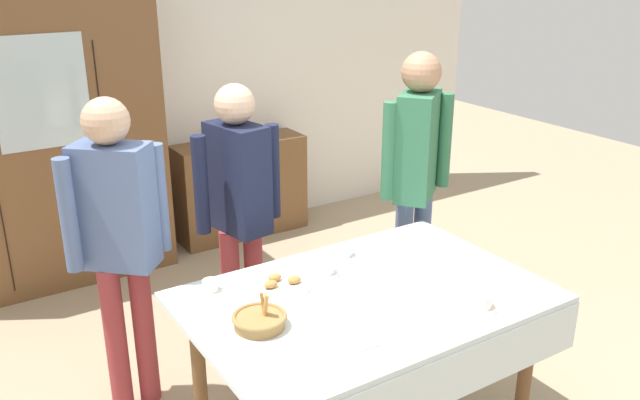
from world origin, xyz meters
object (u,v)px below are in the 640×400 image
Objects in this scene: spoon_front_edge at (373,346)px; person_behind_table_left at (416,164)px; person_beside_shelf at (239,198)px; tea_cup_far_right at (484,303)px; wall_cabinet at (43,146)px; book_stack at (239,137)px; dining_table at (370,316)px; tea_cup_mid_right at (345,252)px; pastry_plate at (282,285)px; tea_cup_back_edge at (327,269)px; spoon_mid_left at (386,277)px; bookshelf_low at (241,188)px; bread_basket at (260,320)px; person_behind_table_right at (118,229)px; tea_cup_far_left at (211,287)px.

spoon_front_edge is 1.59m from person_behind_table_left.
tea_cup_far_right is at bearing -67.54° from person_beside_shelf.
wall_cabinet reaches higher than book_stack.
dining_table is 12.84× the size of tea_cup_mid_right.
wall_cabinet is (-0.90, 2.59, 0.35)m from dining_table.
person_behind_table_left is (1.19, 0.43, 0.29)m from pastry_plate.
person_beside_shelf is at bearing 87.77° from spoon_front_edge.
tea_cup_back_edge reaches higher than dining_table.
dining_table is 14.02× the size of spoon_mid_left.
bread_basket is at bearing -114.31° from bookshelf_low.
bookshelf_low is 0.66× the size of person_behind_table_right.
book_stack is 0.13× the size of person_beside_shelf.
book_stack is (1.52, 0.05, -0.17)m from wall_cabinet.
tea_cup_far_left is at bearing -54.26° from person_behind_table_right.
spoon_front_edge is (-0.24, -0.34, 0.10)m from dining_table.
tea_cup_far_left is 1.09× the size of spoon_mid_left.
pastry_plate reaches higher than dining_table.
tea_cup_back_edge is at bearing -77.75° from person_beside_shelf.
person_behind_table_left reaches higher than bread_basket.
spoon_mid_left is 0.07× the size of person_beside_shelf.
pastry_plate is (0.31, -0.14, -0.02)m from tea_cup_far_left.
tea_cup_far_left is 1.55m from person_behind_table_left.
pastry_plate reaches higher than spoon_mid_left.
tea_cup_back_edge is at bearing -69.31° from wall_cabinet.
tea_cup_far_right and tea_cup_far_left have the same top height.
book_stack is at bearing 98.24° from person_behind_table_left.
person_beside_shelf is (0.11, 0.67, 0.21)m from pastry_plate.
tea_cup_far_right reaches higher than dining_table.
wall_cabinet is 15.78× the size of tea_cup_back_edge.
spoon_mid_left is (0.74, 0.07, -0.03)m from bread_basket.
person_beside_shelf is at bearing 80.70° from pastry_plate.
tea_cup_back_edge is 1.05m from person_behind_table_right.
spoon_mid_left is (0.79, -0.34, -0.02)m from tea_cup_far_left.
tea_cup_far_right is at bearing -94.67° from bookshelf_low.
dining_table is at bearing -79.34° from person_beside_shelf.
pastry_plate is (-0.91, -2.33, -0.07)m from book_stack.
wall_cabinet is at bearing 104.85° from pastry_plate.
book_stack is at bearing 78.21° from tea_cup_mid_right.
dining_table is 1.29m from person_behind_table_right.
tea_cup_mid_right is 0.76m from tea_cup_far_left.
bread_basket is at bearing -153.23° from tea_cup_back_edge.
dining_table is 1.23m from person_behind_table_left.
person_behind_table_left is (1.79, -1.85, 0.05)m from wall_cabinet.
person_beside_shelf reaches higher than bookshelf_low.
tea_cup_far_right is at bearing -44.07° from dining_table.
dining_table is 5.96× the size of pastry_plate.
bookshelf_low is at bearing 180.00° from book_stack.
tea_cup_mid_right is 0.80m from bread_basket.
tea_cup_far_right and tea_cup_mid_right have the same top height.
bread_basket reaches higher than tea_cup_mid_right.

